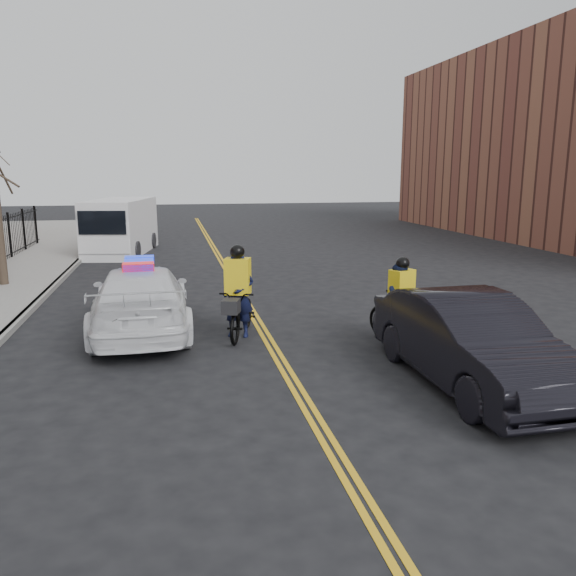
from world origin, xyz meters
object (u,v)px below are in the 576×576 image
(cargo_van, at_px, (120,227))
(police_cruiser, at_px, (141,299))
(cyclist_near, at_px, (238,305))
(cyclist_far, at_px, (401,309))
(dark_sedan, at_px, (470,341))

(cargo_van, bearing_deg, police_cruiser, -73.72)
(police_cruiser, relative_size, cyclist_near, 2.38)
(cargo_van, distance_m, cyclist_far, 17.72)
(police_cruiser, bearing_deg, cyclist_near, 157.90)
(cyclist_near, xyz_separation_m, cyclist_far, (3.52, -1.26, 0.02))
(cargo_van, xyz_separation_m, cyclist_near, (3.82, -14.85, -0.49))
(cyclist_far, bearing_deg, dark_sedan, -109.99)
(dark_sedan, bearing_deg, cyclist_near, 132.02)
(police_cruiser, distance_m, cyclist_far, 6.13)
(dark_sedan, bearing_deg, police_cruiser, 139.98)
(cyclist_far, bearing_deg, cyclist_near, 136.33)
(police_cruiser, height_order, cyclist_near, cyclist_near)
(cyclist_near, bearing_deg, cargo_van, 122.91)
(cargo_van, height_order, cyclist_far, cargo_van)
(police_cruiser, relative_size, cyclist_far, 2.79)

